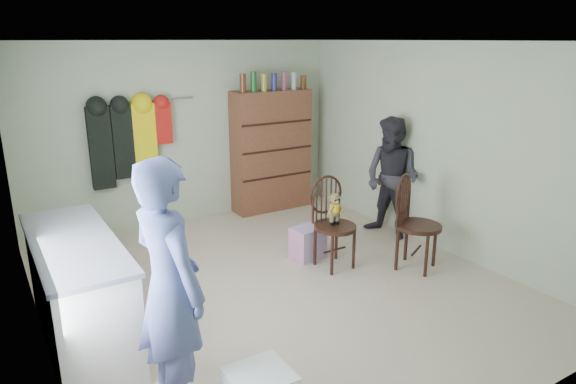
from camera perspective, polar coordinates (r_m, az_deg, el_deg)
ground_plane at (r=5.55m, az=-1.13°, el=-10.35°), size 5.00×5.00×0.00m
room_walls at (r=5.49m, az=-4.07°, el=6.75°), size 5.00×5.00×5.00m
counter at (r=4.76m, az=-22.17°, el=-10.15°), size 0.64×1.86×0.94m
chair_front at (r=5.82m, az=4.94°, el=-2.81°), size 0.47×0.47×1.05m
chair_far at (r=5.92m, az=13.70°, el=-2.90°), size 0.65×0.65×1.09m
striped_bag at (r=6.13m, az=2.20°, el=-5.66°), size 0.40×0.33×0.39m
person_left at (r=3.60m, az=-13.02°, el=-10.36°), size 0.57×0.74×1.82m
person_right at (r=6.76m, az=11.48°, el=1.51°), size 0.76×0.89×1.58m
dresser at (r=7.72m, az=-1.86°, el=4.68°), size 1.20×0.39×2.08m
coat_rack at (r=6.96m, az=-17.30°, el=5.42°), size 1.42×0.12×1.09m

